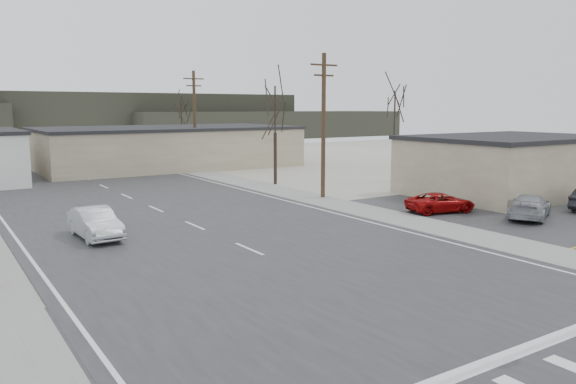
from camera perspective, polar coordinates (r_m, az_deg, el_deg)
name	(u,v)px	position (r m, az deg, el deg)	size (l,w,h in m)	color
ground	(367,301)	(19.04, 8.04, -10.89)	(140.00, 140.00, 0.00)	beige
main_road	(188,223)	(31.49, -10.17, -3.09)	(18.00, 110.00, 0.05)	#29292B
cross_road	(367,300)	(19.03, 8.04, -10.84)	(90.00, 10.00, 0.04)	#29292B
parking_lot	(552,212)	(37.87, 25.21, -1.83)	(18.00, 20.00, 0.03)	#29292B
sidewalk_right	(296,195)	(40.80, 0.86, -0.29)	(3.00, 90.00, 0.06)	gray
building_right_far	(167,147)	(61.64, -12.17, 4.51)	(26.30, 14.30, 4.30)	tan
building_lot	(509,165)	(44.19, 21.54, 2.57)	(14.30, 10.30, 4.30)	tan
upole_right_a	(323,124)	(39.22, 3.62, 6.96)	(2.20, 0.30, 10.00)	#40311D
upole_right_b	(195,118)	(58.37, -9.47, 7.38)	(2.20, 0.30, 10.00)	#40311D
tree_right_mid	(275,112)	(46.39, -1.32, 8.09)	(3.74, 3.74, 8.33)	#2F231D
tree_right_far	(181,114)	(70.78, -10.78, 7.83)	(3.52, 3.52, 7.84)	#2F231D
tree_lot	(395,116)	(49.05, 10.77, 7.56)	(3.52, 3.52, 7.84)	#2F231D
hill_center	(91,117)	(112.74, -19.36, 7.17)	(80.00, 18.00, 9.00)	#333026
hill_right	(267,124)	(120.61, -2.13, 6.87)	(60.00, 18.00, 5.50)	#333026
sedan_crossing	(95,223)	(28.81, -19.03, -2.98)	(1.56, 4.46, 1.47)	#A5ABB0
car_far_a	(104,158)	(66.01, -18.18, 3.30)	(1.94, 4.78, 1.39)	black
car_far_b	(30,154)	(75.10, -24.75, 3.57)	(1.76, 4.36, 1.49)	black
car_parked_red	(441,202)	(35.23, 15.25, -1.04)	(1.95, 4.23, 1.17)	#960808
car_parked_dark_a	(488,192)	(40.05, 19.69, 0.00)	(1.57, 3.90, 1.33)	black
car_parked_silver	(530,206)	(34.95, 23.35, -1.35)	(1.93, 4.76, 1.38)	gray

